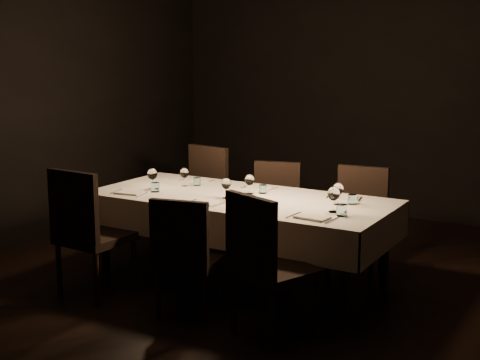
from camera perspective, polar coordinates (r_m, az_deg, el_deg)
The scene contains 14 objects.
room at distance 5.44m, azimuth 0.00°, elevation 6.21°, with size 5.01×6.01×3.01m.
dining_table at distance 5.56m, azimuth 0.00°, elevation -2.16°, with size 2.52×1.12×0.76m.
chair_near_left at distance 5.44m, azimuth -12.93°, elevation -4.02°, with size 0.53×0.53×1.05m.
place_setting_near_left at distance 5.80m, azimuth -8.02°, elevation -0.23°, with size 0.34×0.40×0.18m.
chair_near_center at distance 4.91m, azimuth -4.71°, elevation -6.14°, with size 0.52×0.52×0.92m.
place_setting_near_center at distance 5.38m, azimuth -1.67°, elevation -1.08°, with size 0.30×0.39×0.17m.
chair_near_right at distance 4.55m, azimuth 2.14°, elevation -6.86°, with size 0.64×0.64×1.02m.
place_setting_near_right at distance 4.95m, azimuth 7.62°, elevation -2.09°, with size 0.36×0.42×0.20m.
chair_far_left at distance 6.67m, azimuth -3.42°, elevation -1.14°, with size 0.55×0.55×1.02m.
place_setting_far_left at distance 6.05m, azimuth -4.20°, elevation 0.22°, with size 0.31×0.39×0.16m.
chair_far_center at distance 6.29m, azimuth 2.98°, elevation -2.28°, with size 0.54×0.54×0.92m.
place_setting_far_center at distance 5.70m, azimuth 1.34°, elevation -0.39°, with size 0.30×0.39×0.17m.
chair_far_right at distance 6.00m, azimuth 10.11°, elevation -3.00°, with size 0.50×0.50×0.94m.
place_setting_far_right at distance 5.37m, azimuth 8.80°, elevation -1.19°, with size 0.33×0.40×0.18m.
Camera 1 is at (2.74, -4.67, 1.94)m, focal length 50.00 mm.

